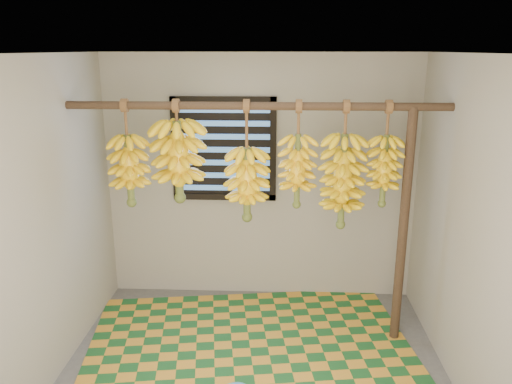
# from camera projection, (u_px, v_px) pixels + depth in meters

# --- Properties ---
(ceiling) EXTENTS (3.00, 3.00, 0.01)m
(ceiling) POSITION_uv_depth(u_px,v_px,m) (252.00, 52.00, 3.07)
(ceiling) COLOR silver
(ceiling) RESTS_ON wall_back
(wall_back) EXTENTS (3.00, 0.01, 2.40)m
(wall_back) POSITION_uv_depth(u_px,v_px,m) (260.00, 180.00, 4.85)
(wall_back) COLOR gray
(wall_back) RESTS_ON floor
(wall_left) EXTENTS (0.01, 3.00, 2.40)m
(wall_left) POSITION_uv_depth(u_px,v_px,m) (37.00, 232.00, 3.47)
(wall_left) COLOR gray
(wall_left) RESTS_ON floor
(wall_right) EXTENTS (0.01, 3.00, 2.40)m
(wall_right) POSITION_uv_depth(u_px,v_px,m) (476.00, 239.00, 3.34)
(wall_right) COLOR gray
(wall_right) RESTS_ON floor
(window) EXTENTS (1.00, 0.04, 1.00)m
(window) POSITION_uv_depth(u_px,v_px,m) (224.00, 150.00, 4.76)
(window) COLOR black
(window) RESTS_ON wall_back
(hanging_pole) EXTENTS (3.00, 0.06, 0.06)m
(hanging_pole) POSITION_uv_depth(u_px,v_px,m) (257.00, 106.00, 3.86)
(hanging_pole) COLOR #422F1F
(hanging_pole) RESTS_ON wall_left
(support_post) EXTENTS (0.08, 0.08, 2.00)m
(support_post) POSITION_uv_depth(u_px,v_px,m) (403.00, 230.00, 4.08)
(support_post) COLOR #422F1F
(support_post) RESTS_ON floor
(woven_mat) EXTENTS (2.98, 2.51, 0.01)m
(woven_mat) POSITION_uv_depth(u_px,v_px,m) (251.00, 357.00, 4.07)
(woven_mat) COLOR #175022
(woven_mat) RESTS_ON floor
(banana_bunch_a) EXTENTS (0.30, 0.30, 0.87)m
(banana_bunch_a) POSITION_uv_depth(u_px,v_px,m) (129.00, 170.00, 4.05)
(banana_bunch_a) COLOR brown
(banana_bunch_a) RESTS_ON hanging_pole
(banana_bunch_b) EXTENTS (0.41, 0.41, 0.82)m
(banana_bunch_b) POSITION_uv_depth(u_px,v_px,m) (178.00, 161.00, 4.01)
(banana_bunch_b) COLOR brown
(banana_bunch_b) RESTS_ON hanging_pole
(banana_bunch_c) EXTENTS (0.33, 0.33, 0.98)m
(banana_bunch_c) POSITION_uv_depth(u_px,v_px,m) (247.00, 184.00, 4.03)
(banana_bunch_c) COLOR brown
(banana_bunch_c) RESTS_ON hanging_pole
(banana_bunch_d) EXTENTS (0.30, 0.30, 0.87)m
(banana_bunch_d) POSITION_uv_depth(u_px,v_px,m) (297.00, 171.00, 3.98)
(banana_bunch_d) COLOR brown
(banana_bunch_d) RESTS_ON hanging_pole
(banana_bunch_e) EXTENTS (0.36, 0.36, 1.03)m
(banana_bunch_e) POSITION_uv_depth(u_px,v_px,m) (343.00, 181.00, 3.99)
(banana_bunch_e) COLOR brown
(banana_bunch_e) RESTS_ON hanging_pole
(banana_bunch_f) EXTENTS (0.28, 0.28, 0.85)m
(banana_bunch_f) POSITION_uv_depth(u_px,v_px,m) (384.00, 171.00, 3.95)
(banana_bunch_f) COLOR brown
(banana_bunch_f) RESTS_ON hanging_pole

